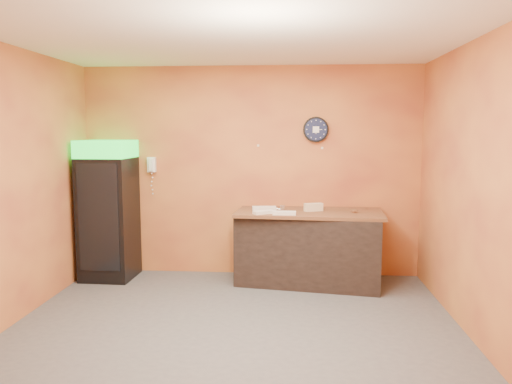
{
  "coord_description": "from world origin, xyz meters",
  "views": [
    {
      "loc": [
        0.55,
        -4.67,
        1.95
      ],
      "look_at": [
        0.17,
        0.6,
        1.3
      ],
      "focal_mm": 35.0,
      "sensor_mm": 36.0,
      "label": 1
    }
  ],
  "objects": [
    {
      "name": "floor",
      "position": [
        0.0,
        0.0,
        0.0
      ],
      "size": [
        4.5,
        4.5,
        0.0
      ],
      "primitive_type": "plane",
      "color": "#47474C",
      "rests_on": "ground"
    },
    {
      "name": "back_wall",
      "position": [
        0.0,
        2.0,
        1.4
      ],
      "size": [
        4.5,
        0.02,
        2.8
      ],
      "primitive_type": "cube",
      "color": "#DB8C3D",
      "rests_on": "floor"
    },
    {
      "name": "left_wall",
      "position": [
        -2.25,
        0.0,
        1.4
      ],
      "size": [
        0.02,
        4.0,
        2.8
      ],
      "primitive_type": "cube",
      "color": "#DB8C3D",
      "rests_on": "floor"
    },
    {
      "name": "right_wall",
      "position": [
        2.25,
        0.0,
        1.4
      ],
      "size": [
        0.02,
        4.0,
        2.8
      ],
      "primitive_type": "cube",
      "color": "#DB8C3D",
      "rests_on": "floor"
    },
    {
      "name": "ceiling",
      "position": [
        0.0,
        0.0,
        2.8
      ],
      "size": [
        4.5,
        4.0,
        0.02
      ],
      "primitive_type": "cube",
      "color": "white",
      "rests_on": "back_wall"
    },
    {
      "name": "beverage_cooler",
      "position": [
        -1.85,
        1.61,
        0.89
      ],
      "size": [
        0.66,
        0.67,
        1.83
      ],
      "rotation": [
        0.0,
        0.0,
        -0.04
      ],
      "color": "black",
      "rests_on": "floor"
    },
    {
      "name": "prep_counter",
      "position": [
        0.78,
        1.6,
        0.45
      ],
      "size": [
        1.89,
        1.06,
        0.89
      ],
      "primitive_type": "cube",
      "rotation": [
        0.0,
        0.0,
        -0.15
      ],
      "color": "black",
      "rests_on": "floor"
    },
    {
      "name": "wall_clock",
      "position": [
        0.86,
        1.97,
        1.96
      ],
      "size": [
        0.34,
        0.06,
        0.34
      ],
      "color": "black",
      "rests_on": "back_wall"
    },
    {
      "name": "wall_phone",
      "position": [
        -1.34,
        1.95,
        1.49
      ],
      "size": [
        0.11,
        0.1,
        0.2
      ],
      "color": "white",
      "rests_on": "back_wall"
    },
    {
      "name": "butcher_paper",
      "position": [
        0.78,
        1.6,
        0.91
      ],
      "size": [
        1.9,
        1.0,
        0.04
      ],
      "primitive_type": "cube",
      "rotation": [
        0.0,
        0.0,
        -0.07
      ],
      "color": "brown",
      "rests_on": "prep_counter"
    },
    {
      "name": "sub_roll_stack",
      "position": [
        0.83,
        1.6,
        0.98
      ],
      "size": [
        0.25,
        0.16,
        0.1
      ],
      "rotation": [
        0.0,
        0.0,
        0.37
      ],
      "color": "beige",
      "rests_on": "butcher_paper"
    },
    {
      "name": "wrapped_sandwich_left",
      "position": [
        0.21,
        1.37,
        0.95
      ],
      "size": [
        0.28,
        0.23,
        0.04
      ],
      "primitive_type": "cube",
      "rotation": [
        0.0,
        0.0,
        0.56
      ],
      "color": "silver",
      "rests_on": "butcher_paper"
    },
    {
      "name": "wrapped_sandwich_mid",
      "position": [
        0.47,
        1.31,
        0.96
      ],
      "size": [
        0.28,
        0.11,
        0.04
      ],
      "primitive_type": "cube",
      "rotation": [
        0.0,
        0.0,
        -0.01
      ],
      "color": "silver",
      "rests_on": "butcher_paper"
    },
    {
      "name": "wrapped_sandwich_right",
      "position": [
        0.2,
        1.66,
        0.96
      ],
      "size": [
        0.32,
        0.16,
        0.04
      ],
      "primitive_type": "cube",
      "rotation": [
        0.0,
        0.0,
        0.13
      ],
      "color": "silver",
      "rests_on": "butcher_paper"
    },
    {
      "name": "kitchen_tool",
      "position": [
        0.44,
        1.67,
        0.97
      ],
      "size": [
        0.06,
        0.06,
        0.06
      ],
      "primitive_type": "cylinder",
      "color": "silver",
      "rests_on": "butcher_paper"
    }
  ]
}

